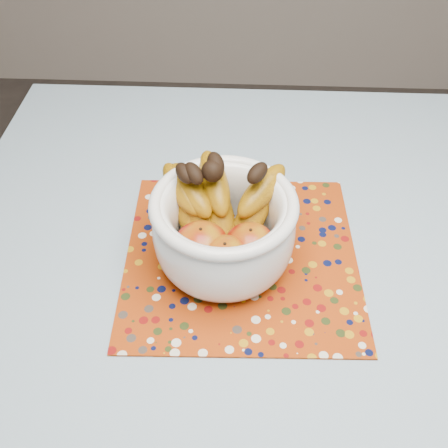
# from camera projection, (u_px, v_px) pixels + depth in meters

# --- Properties ---
(table) EXTENTS (1.20, 1.20, 0.75)m
(table) POSITION_uv_depth(u_px,v_px,m) (307.00, 337.00, 0.90)
(table) COLOR brown
(table) RESTS_ON ground
(tablecloth) EXTENTS (1.32, 1.32, 0.01)m
(tablecloth) POSITION_uv_depth(u_px,v_px,m) (313.00, 308.00, 0.84)
(tablecloth) COLOR slate
(tablecloth) RESTS_ON table
(placemat) EXTENTS (0.41, 0.41, 0.00)m
(placemat) POSITION_uv_depth(u_px,v_px,m) (241.00, 256.00, 0.91)
(placemat) COLOR #8F2E07
(placemat) RESTS_ON tablecloth
(fruit_bowl) EXTENTS (0.30, 0.25, 0.19)m
(fruit_bowl) POSITION_uv_depth(u_px,v_px,m) (219.00, 219.00, 0.85)
(fruit_bowl) COLOR white
(fruit_bowl) RESTS_ON placemat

